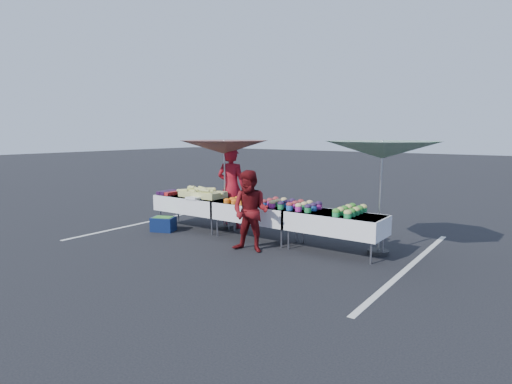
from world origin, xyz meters
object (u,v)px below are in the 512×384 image
Objects in this scene: customer at (250,211)px; umbrella_left at (224,148)px; table_right at (335,222)px; storage_bin at (163,224)px; table_left at (194,203)px; umbrella_right at (382,151)px; vendor at (231,188)px; table_center at (256,212)px.

umbrella_left is at bearing 131.92° from customer.
table_right reaches higher than storage_bin.
table_right is 4.01m from storage_bin.
umbrella_right reaches higher than table_left.
vendor is 1.23× the size of customer.
vendor is 3.73m from umbrella_right.
table_left is 0.84m from storage_bin.
customer is 2.68m from storage_bin.
table_right is 2.97m from vendor.
umbrella_right is (0.70, 0.40, 1.32)m from table_right.
table_right is at bearing -7.65° from umbrella_left.
table_left is 0.98× the size of vendor.
table_right is 1.21× the size of customer.
umbrella_left is (-1.65, 1.24, 1.11)m from customer.
vendor reaches higher than customer.
table_center is at bearing -170.91° from umbrella_right.
umbrella_left reaches higher than vendor.
vendor is at bearing 38.12° from table_left.
table_right is 3.08× the size of storage_bin.
umbrella_left reaches higher than table_left.
umbrella_right is (2.50, 0.40, 1.32)m from table_center.
vendor is at bearing 177.61° from umbrella_right.
table_right is at bearing -150.26° from umbrella_right.
umbrella_left is (0.62, 0.40, 1.30)m from table_left.
vendor is at bearing 153.42° from table_center.
table_left is at bearing -174.69° from umbrella_right.
umbrella_right reaches higher than customer.
umbrella_right is at bearing 5.31° from table_left.
umbrella_left is (-2.98, 0.40, 1.30)m from table_right.
customer is at bearing -147.78° from table_right.
table_center is 0.98× the size of vendor.
umbrella_left is 0.79× the size of umbrella_right.
vendor is at bearing 62.79° from umbrella_left.
table_left is 2.43m from customer.
customer reaches higher than table_left.
customer is at bearing 125.19° from vendor.
vendor is 0.91× the size of umbrella_left.
storage_bin is (-1.03, -1.20, -0.78)m from vendor.
umbrella_right is 5.06m from storage_bin.
table_left is 0.70× the size of umbrella_right.
table_left is at bearing 40.83° from storage_bin.
table_left is 0.89× the size of umbrella_left.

